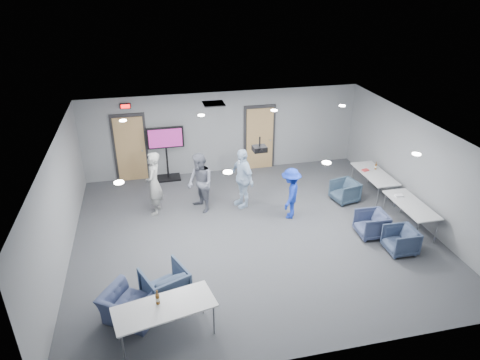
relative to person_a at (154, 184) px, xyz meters
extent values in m
plane|color=#383A3F|center=(2.39, -1.65, -0.90)|extent=(9.00, 9.00, 0.00)
plane|color=silver|center=(2.39, -1.65, 1.80)|extent=(9.00, 9.00, 0.00)
cube|color=slate|center=(2.39, 2.35, 0.45)|extent=(9.00, 0.02, 2.70)
cube|color=slate|center=(2.39, -5.65, 0.45)|extent=(9.00, 0.02, 2.70)
cube|color=slate|center=(-2.11, -1.65, 0.45)|extent=(0.02, 8.00, 2.70)
cube|color=slate|center=(6.89, -1.65, 0.45)|extent=(0.02, 8.00, 2.70)
cube|color=black|center=(-0.61, 2.32, 0.18)|extent=(1.06, 0.06, 2.24)
cube|color=tan|center=(-0.61, 2.28, 0.15)|extent=(0.90, 0.05, 2.10)
cylinder|color=gray|center=(-0.26, 2.23, 0.10)|extent=(0.04, 0.10, 0.04)
cube|color=black|center=(3.59, 2.32, 0.18)|extent=(1.06, 0.06, 2.24)
cube|color=tan|center=(3.59, 2.28, 0.15)|extent=(0.90, 0.05, 2.10)
cylinder|color=gray|center=(3.94, 2.23, 0.10)|extent=(0.04, 0.10, 0.04)
cube|color=black|center=(-0.61, 2.29, 1.55)|extent=(0.32, 0.06, 0.16)
cube|color=#FF0C0C|center=(-0.61, 2.25, 1.55)|extent=(0.26, 0.02, 0.11)
cube|color=black|center=(1.89, 1.15, 1.78)|extent=(0.60, 0.60, 0.03)
cylinder|color=white|center=(-0.61, -3.45, 1.78)|extent=(0.18, 0.18, 0.02)
cylinder|color=white|center=(-0.61, 0.15, 1.78)|extent=(0.18, 0.18, 0.02)
cylinder|color=white|center=(1.39, -3.45, 1.78)|extent=(0.18, 0.18, 0.02)
cylinder|color=white|center=(1.39, 0.15, 1.78)|extent=(0.18, 0.18, 0.02)
cylinder|color=white|center=(3.39, -3.45, 1.78)|extent=(0.18, 0.18, 0.02)
cylinder|color=white|center=(3.39, 0.15, 1.78)|extent=(0.18, 0.18, 0.02)
cylinder|color=white|center=(5.39, -3.45, 1.78)|extent=(0.18, 0.18, 0.02)
cylinder|color=white|center=(5.39, 0.15, 1.78)|extent=(0.18, 0.18, 0.02)
imported|color=gray|center=(0.00, 0.00, 0.00)|extent=(0.57, 0.74, 1.80)
imported|color=slate|center=(1.25, -0.14, -0.05)|extent=(0.88, 0.99, 1.69)
imported|color=#C6E1FF|center=(2.44, -0.12, -0.03)|extent=(0.74, 1.10, 1.74)
imported|color=#1931A5|center=(3.57, -1.04, -0.18)|extent=(0.92, 1.07, 1.44)
imported|color=#334558|center=(5.42, -0.54, -0.59)|extent=(0.82, 0.80, 0.63)
imported|color=#394364|center=(5.29, -2.37, -0.58)|extent=(0.75, 0.73, 0.65)
imported|color=#35425C|center=(5.63, -3.17, -0.58)|extent=(0.71, 0.69, 0.63)
imported|color=#3D4E69|center=(0.02, -3.65, -0.52)|extent=(1.08, 1.09, 0.77)
imported|color=#3C4668|center=(-0.67, -4.05, -0.58)|extent=(1.30, 1.27, 0.64)
cube|color=silver|center=(6.39, -0.40, -0.19)|extent=(0.72, 1.73, 0.03)
cylinder|color=gray|center=(6.11, 0.39, -0.55)|extent=(0.04, 0.04, 0.70)
cylinder|color=gray|center=(6.11, -1.18, -0.55)|extent=(0.04, 0.04, 0.70)
cylinder|color=gray|center=(6.67, 0.39, -0.55)|extent=(0.04, 0.04, 0.70)
cylinder|color=gray|center=(6.67, -1.18, -0.55)|extent=(0.04, 0.04, 0.70)
cube|color=silver|center=(6.39, -2.30, -0.19)|extent=(0.70, 1.68, 0.03)
cylinder|color=gray|center=(6.12, -1.53, -0.55)|extent=(0.04, 0.04, 0.70)
cylinder|color=gray|center=(6.12, -3.06, -0.55)|extent=(0.04, 0.04, 0.70)
cylinder|color=gray|center=(6.66, -1.53, -0.55)|extent=(0.04, 0.04, 0.70)
cylinder|color=gray|center=(6.66, -3.06, -0.55)|extent=(0.04, 0.04, 0.70)
cube|color=silver|center=(-0.03, -4.65, -0.19)|extent=(1.93, 1.11, 0.03)
cylinder|color=gray|center=(0.72, -4.19, -0.55)|extent=(0.04, 0.04, 0.70)
cylinder|color=gray|center=(-0.90, -4.53, -0.55)|extent=(0.04, 0.04, 0.70)
cylinder|color=gray|center=(0.84, -4.77, -0.55)|extent=(0.04, 0.04, 0.70)
cylinder|color=gray|center=(-0.77, -5.11, -0.55)|extent=(0.04, 0.04, 0.70)
cylinder|color=#603910|center=(-0.13, -4.55, -0.07)|extent=(0.07, 0.07, 0.20)
cylinder|color=#603910|center=(-0.13, -4.55, 0.08)|extent=(0.03, 0.03, 0.09)
cylinder|color=beige|center=(-0.13, -4.55, -0.07)|extent=(0.08, 0.08, 0.07)
cylinder|color=#603910|center=(6.55, -0.15, -0.09)|extent=(0.06, 0.06, 0.17)
cylinder|color=#603910|center=(6.55, -0.15, 0.03)|extent=(0.02, 0.02, 0.07)
cylinder|color=beige|center=(6.55, -0.15, -0.09)|extent=(0.06, 0.06, 0.06)
cube|color=red|center=(6.21, -0.18, -0.15)|extent=(0.22, 0.17, 0.04)
cube|color=white|center=(6.31, -1.84, -0.15)|extent=(0.21, 0.16, 0.05)
cube|color=black|center=(0.49, 2.10, -0.87)|extent=(0.76, 0.54, 0.06)
cylinder|color=black|center=(0.49, 2.10, -0.19)|extent=(0.06, 0.06, 1.31)
cube|color=black|center=(0.49, 2.10, 0.52)|extent=(1.14, 0.07, 0.68)
cube|color=#751A5E|center=(0.49, 2.05, 0.52)|extent=(1.03, 0.01, 0.59)
cylinder|color=black|center=(2.47, -1.77, 1.68)|extent=(0.04, 0.04, 0.22)
cube|color=black|center=(2.47, -1.77, 1.50)|extent=(0.33, 0.29, 0.13)
cylinder|color=black|center=(2.47, -1.91, 1.50)|extent=(0.08, 0.06, 0.08)
camera|label=1|loc=(0.01, -10.64, 5.23)|focal=32.00mm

